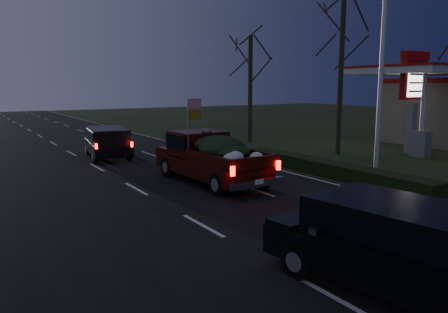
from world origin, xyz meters
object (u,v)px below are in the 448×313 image
light_pole (383,42)px  gas_price_pylon (413,85)px  pickup_truck (211,155)px  rear_suv (405,240)px  lead_suv (107,140)px

light_pole → gas_price_pylon: bearing=24.7°
pickup_truck → rear_suv: pickup_truck is taller
gas_price_pylon → pickup_truck: bearing=-178.3°
pickup_truck → gas_price_pylon: bearing=0.3°
gas_price_pylon → lead_suv: 16.73m
gas_price_pylon → lead_suv: gas_price_pylon is taller
pickup_truck → rear_suv: size_ratio=1.12×
pickup_truck → lead_suv: 8.02m
gas_price_pylon → rear_suv: 18.32m
light_pole → rear_suv: 11.99m
lead_suv → rear_suv: (-0.16, -17.81, 0.07)m
gas_price_pylon → pickup_truck: (-13.05, -0.39, -2.67)m
gas_price_pylon → lead_suv: size_ratio=1.19×
light_pole → gas_price_pylon: (6.50, 2.99, -1.71)m
light_pole → gas_price_pylon: 7.36m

